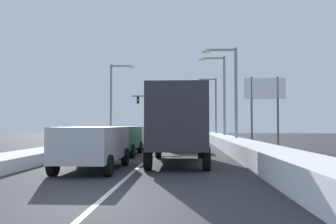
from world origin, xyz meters
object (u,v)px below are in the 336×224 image
(suv_silver_center_lane_nearest, at_px, (94,144))
(street_lamp_right_near, at_px, (231,88))
(sedan_navy_right_lane_third, at_px, (180,137))
(suv_white_center_lane_third, at_px, (137,135))
(sedan_gray_right_lane_second, at_px, (185,140))
(sedan_red_center_lane_fourth, at_px, (147,136))
(street_lamp_left_mid, at_px, (114,96))
(traffic_light_gantry, at_px, (180,105))
(street_lamp_right_mid, at_px, (221,92))
(suv_green_center_lane_second, at_px, (120,138))
(box_truck_right_lane_nearest, at_px, (178,122))
(roadside_sign_right, at_px, (265,96))
(sedan_charcoal_right_lane_fourth, at_px, (181,135))
(street_lamp_right_far, at_px, (213,102))

(suv_silver_center_lane_nearest, relative_size, street_lamp_right_near, 0.65)
(sedan_navy_right_lane_third, height_order, suv_white_center_lane_third, suv_white_center_lane_third)
(sedan_gray_right_lane_second, bearing_deg, sedan_navy_right_lane_third, 93.68)
(sedan_red_center_lane_fourth, bearing_deg, street_lamp_left_mid, 139.14)
(traffic_light_gantry, bearing_deg, street_lamp_right_mid, -74.04)
(suv_green_center_lane_second, bearing_deg, sedan_gray_right_lane_second, 47.15)
(suv_green_center_lane_second, distance_m, street_lamp_right_near, 10.08)
(box_truck_right_lane_nearest, bearing_deg, street_lamp_right_mid, 78.60)
(traffic_light_gantry, bearing_deg, sedan_gray_right_lane_second, -88.30)
(suv_silver_center_lane_nearest, distance_m, traffic_light_gantry, 36.77)
(suv_green_center_lane_second, bearing_deg, roadside_sign_right, 35.94)
(sedan_navy_right_lane_third, bearing_deg, suv_white_center_lane_third, -126.65)
(sedan_charcoal_right_lane_fourth, distance_m, street_lamp_right_near, 12.35)
(sedan_navy_right_lane_third, relative_size, suv_green_center_lane_second, 0.92)
(suv_white_center_lane_third, bearing_deg, suv_green_center_lane_second, -90.68)
(suv_white_center_lane_third, bearing_deg, street_lamp_right_near, -3.86)
(suv_green_center_lane_second, bearing_deg, street_lamp_left_mid, 102.51)
(roadside_sign_right, bearing_deg, street_lamp_right_far, 99.71)
(street_lamp_left_mid, bearing_deg, sedan_navy_right_lane_third, -39.37)
(street_lamp_right_near, relative_size, street_lamp_right_far, 1.00)
(suv_silver_center_lane_nearest, relative_size, suv_white_center_lane_third, 1.00)
(sedan_gray_right_lane_second, distance_m, sedan_red_center_lane_fourth, 10.02)
(sedan_red_center_lane_fourth, xyz_separation_m, street_lamp_right_mid, (7.16, 1.26, 4.34))
(suv_silver_center_lane_nearest, bearing_deg, sedan_charcoal_right_lane_fourth, 82.69)
(suv_white_center_lane_third, distance_m, roadside_sign_right, 10.30)
(sedan_charcoal_right_lane_fourth, bearing_deg, street_lamp_right_far, 57.43)
(street_lamp_right_near, bearing_deg, suv_silver_center_lane_nearest, -118.30)
(sedan_charcoal_right_lane_fourth, distance_m, street_lamp_right_mid, 6.42)
(traffic_light_gantry, distance_m, street_lamp_right_far, 7.64)
(sedan_red_center_lane_fourth, xyz_separation_m, roadside_sign_right, (9.77, -6.23, 3.25))
(street_lamp_right_near, height_order, street_lamp_left_mid, street_lamp_left_mid)
(suv_white_center_lane_third, height_order, traffic_light_gantry, traffic_light_gantry)
(sedan_gray_right_lane_second, height_order, sedan_charcoal_right_lane_fourth, same)
(sedan_gray_right_lane_second, bearing_deg, street_lamp_left_mid, 120.60)
(box_truck_right_lane_nearest, xyz_separation_m, suv_white_center_lane_third, (-3.39, 10.92, -0.88))
(traffic_light_gantry, bearing_deg, box_truck_right_lane_nearest, -89.24)
(street_lamp_right_near, bearing_deg, roadside_sign_right, 21.65)
(traffic_light_gantry, bearing_deg, sedan_charcoal_right_lane_fourth, -88.68)
(suv_green_center_lane_second, bearing_deg, sedan_navy_right_lane_third, 73.07)
(suv_green_center_lane_second, xyz_separation_m, suv_white_center_lane_third, (0.08, 6.58, 0.00))
(suv_white_center_lane_third, bearing_deg, sedan_navy_right_lane_third, 53.35)
(sedan_gray_right_lane_second, relative_size, roadside_sign_right, 0.82)
(sedan_gray_right_lane_second, height_order, suv_silver_center_lane_nearest, suv_silver_center_lane_nearest)
(street_lamp_left_mid, bearing_deg, street_lamp_right_far, 30.81)
(suv_green_center_lane_second, relative_size, sedan_red_center_lane_fourth, 1.09)
(sedan_charcoal_right_lane_fourth, distance_m, sedan_red_center_lane_fourth, 4.93)
(sedan_gray_right_lane_second, xyz_separation_m, sedan_navy_right_lane_third, (-0.44, 6.89, 0.00))
(sedan_gray_right_lane_second, bearing_deg, traffic_light_gantry, 91.70)
(box_truck_right_lane_nearest, distance_m, street_lamp_right_near, 11.40)
(sedan_navy_right_lane_third, bearing_deg, suv_green_center_lane_second, -106.93)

